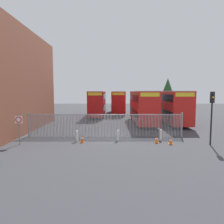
# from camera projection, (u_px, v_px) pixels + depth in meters

# --- Properties ---
(ground_plane) EXTENTS (100.00, 100.00, 0.00)m
(ground_plane) POSITION_uv_depth(u_px,v_px,m) (112.00, 124.00, 27.77)
(ground_plane) COLOR #3D3D42
(palisade_fence) EXTENTS (14.82, 0.14, 2.35)m
(palisade_fence) POSITION_uv_depth(u_px,v_px,m) (106.00, 125.00, 19.69)
(palisade_fence) COLOR gray
(palisade_fence) RESTS_ON ground
(double_decker_bus_near_gate) EXTENTS (2.54, 10.81, 4.42)m
(double_decker_bus_near_gate) POSITION_uv_depth(u_px,v_px,m) (143.00, 106.00, 28.14)
(double_decker_bus_near_gate) COLOR red
(double_decker_bus_near_gate) RESTS_ON ground
(double_decker_bus_behind_fence_left) EXTENTS (2.54, 10.81, 4.42)m
(double_decker_bus_behind_fence_left) POSITION_uv_depth(u_px,v_px,m) (171.00, 106.00, 28.24)
(double_decker_bus_behind_fence_left) COLOR red
(double_decker_bus_behind_fence_left) RESTS_ON ground
(double_decker_bus_behind_fence_right) EXTENTS (2.54, 10.81, 4.42)m
(double_decker_bus_behind_fence_right) POSITION_uv_depth(u_px,v_px,m) (98.00, 103.00, 36.61)
(double_decker_bus_behind_fence_right) COLOR red
(double_decker_bus_behind_fence_right) RESTS_ON ground
(double_decker_bus_far_back) EXTENTS (2.54, 10.81, 4.42)m
(double_decker_bus_far_back) POSITION_uv_depth(u_px,v_px,m) (118.00, 101.00, 41.25)
(double_decker_bus_far_back) COLOR red
(double_decker_bus_far_back) RESTS_ON ground
(bollard_near_left) EXTENTS (0.20, 0.20, 0.95)m
(bollard_near_left) POSITION_uv_depth(u_px,v_px,m) (78.00, 136.00, 17.84)
(bollard_near_left) COLOR silver
(bollard_near_left) RESTS_ON ground
(bollard_center_front) EXTENTS (0.20, 0.20, 0.95)m
(bollard_center_front) POSITION_uv_depth(u_px,v_px,m) (119.00, 135.00, 18.09)
(bollard_center_front) COLOR silver
(bollard_center_front) RESTS_ON ground
(bollard_near_right) EXTENTS (0.20, 0.20, 0.95)m
(bollard_near_right) POSITION_uv_depth(u_px,v_px,m) (161.00, 135.00, 18.18)
(bollard_near_right) COLOR silver
(bollard_near_right) RESTS_ON ground
(traffic_cone_by_gate) EXTENTS (0.34, 0.34, 0.59)m
(traffic_cone_by_gate) POSITION_uv_depth(u_px,v_px,m) (157.00, 139.00, 17.36)
(traffic_cone_by_gate) COLOR orange
(traffic_cone_by_gate) RESTS_ON ground
(traffic_cone_mid_forecourt) EXTENTS (0.34, 0.34, 0.59)m
(traffic_cone_mid_forecourt) POSITION_uv_depth(u_px,v_px,m) (171.00, 141.00, 16.87)
(traffic_cone_mid_forecourt) COLOR orange
(traffic_cone_mid_forecourt) RESTS_ON ground
(traffic_cone_near_kerb) EXTENTS (0.34, 0.34, 0.59)m
(traffic_cone_near_kerb) POSITION_uv_depth(u_px,v_px,m) (83.00, 139.00, 17.53)
(traffic_cone_near_kerb) COLOR orange
(traffic_cone_near_kerb) RESTS_ON ground
(speed_limit_sign_post) EXTENTS (0.60, 0.14, 2.40)m
(speed_limit_sign_post) POSITION_uv_depth(u_px,v_px,m) (19.00, 123.00, 16.68)
(speed_limit_sign_post) COLOR slate
(speed_limit_sign_post) RESTS_ON ground
(traffic_light_kerbside) EXTENTS (0.28, 0.33, 4.30)m
(traffic_light_kerbside) POSITION_uv_depth(u_px,v_px,m) (213.00, 108.00, 16.36)
(traffic_light_kerbside) COLOR black
(traffic_light_kerbside) RESTS_ON ground
(tree_tall_back) EXTENTS (3.67, 3.67, 7.17)m
(tree_tall_back) POSITION_uv_depth(u_px,v_px,m) (168.00, 91.00, 42.74)
(tree_tall_back) COLOR #4C3823
(tree_tall_back) RESTS_ON ground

